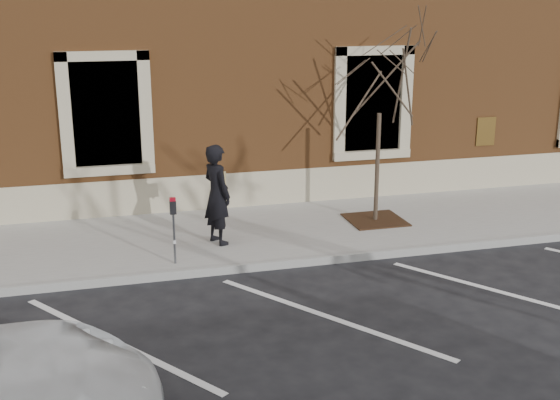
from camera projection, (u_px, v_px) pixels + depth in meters
name	position (u px, v px, depth m)	size (l,w,h in m)	color
ground	(288.00, 266.00, 12.86)	(120.00, 120.00, 0.00)	#28282B
sidewalk_near	(266.00, 233.00, 14.47)	(40.00, 3.50, 0.15)	#B0ACA5
curb_near	(289.00, 263.00, 12.80)	(40.00, 0.12, 0.15)	#9E9E99
parking_stripes	(327.00, 317.00, 10.82)	(28.00, 4.40, 0.01)	silver
building_civic	(211.00, 27.00, 18.94)	(40.00, 8.62, 8.00)	brown
man	(217.00, 194.00, 13.40)	(0.71, 0.47, 1.95)	black
parking_meter	(173.00, 218.00, 12.36)	(0.11, 0.09, 1.22)	#595B60
tree_grate	(375.00, 220.00, 15.03)	(1.17, 1.17, 0.03)	#381D11
sapling	(381.00, 83.00, 14.22)	(2.52, 2.52, 4.20)	#48382C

